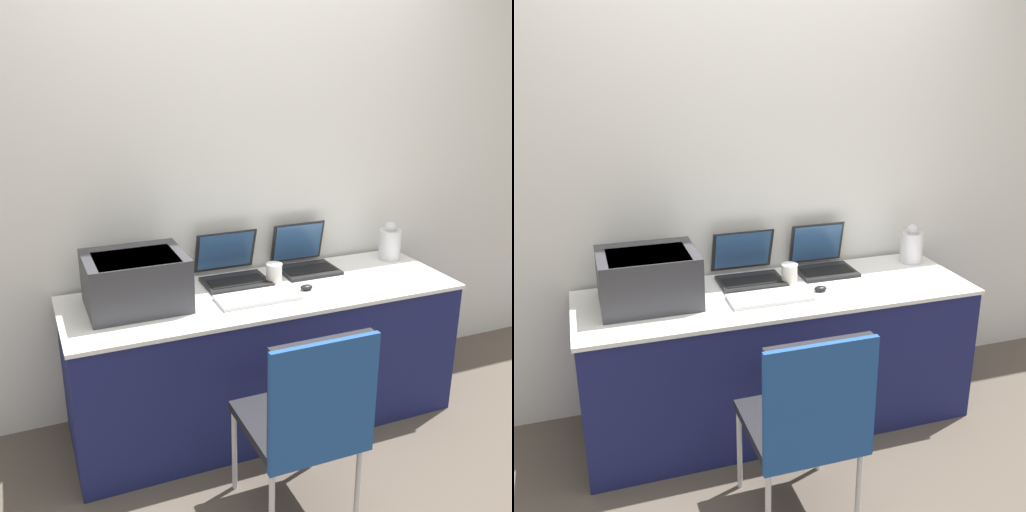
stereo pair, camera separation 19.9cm
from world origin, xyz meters
TOP-DOWN VIEW (x-y plane):
  - ground_plane at (0.00, 0.00)m, footprint 14.00×14.00m
  - wall_back at (0.00, 0.70)m, footprint 8.00×0.05m
  - table at (0.00, 0.32)m, footprint 2.01×0.66m
  - printer at (-0.63, 0.37)m, footprint 0.46×0.38m
  - laptop_left at (-0.09, 0.52)m, footprint 0.34×0.33m
  - laptop_right at (0.34, 0.53)m, footprint 0.31×0.29m
  - external_keyboard at (-0.07, 0.23)m, footprint 0.41×0.18m
  - coffee_cup at (0.10, 0.41)m, footprint 0.09×0.09m
  - mouse at (0.21, 0.25)m, footprint 0.07×0.05m
  - metal_pitcher at (0.87, 0.49)m, footprint 0.13×0.13m
  - chair at (-0.15, -0.48)m, footprint 0.44×0.47m

SIDE VIEW (x-z plane):
  - ground_plane at x=0.00m, z-range 0.00..0.00m
  - table at x=0.00m, z-range 0.00..0.74m
  - chair at x=-0.15m, z-range 0.10..1.01m
  - external_keyboard at x=-0.07m, z-range 0.74..0.76m
  - mouse at x=0.21m, z-range 0.74..0.77m
  - coffee_cup at x=0.10m, z-range 0.74..0.84m
  - laptop_left at x=-0.09m, z-range 0.67..0.92m
  - laptop_right at x=0.34m, z-range 0.67..0.92m
  - metal_pitcher at x=0.87m, z-range 0.73..0.95m
  - printer at x=-0.63m, z-range 0.75..1.01m
  - wall_back at x=0.00m, z-range 0.00..2.60m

